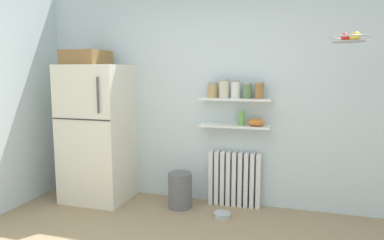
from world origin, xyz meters
name	(u,v)px	position (x,y,z in m)	size (l,w,h in m)	color
back_wall	(218,95)	(0.00, 2.05, 1.30)	(7.04, 0.10, 2.60)	silver
refrigerator	(97,130)	(-1.43, 1.67, 0.87)	(0.76, 0.70, 1.83)	silver
radiator	(234,179)	(0.24, 1.92, 0.32)	(0.61, 0.12, 0.65)	white
wall_shelf_lower	(235,126)	(0.24, 1.89, 0.96)	(0.81, 0.22, 0.03)	white
wall_shelf_upper	(235,99)	(0.24, 1.89, 1.27)	(0.81, 0.22, 0.03)	white
storage_jar_0	(213,90)	(-0.03, 1.89, 1.37)	(0.11, 0.11, 0.17)	tan
storage_jar_1	(224,89)	(0.10, 1.89, 1.38)	(0.11, 0.11, 0.21)	beige
storage_jar_2	(236,89)	(0.24, 1.89, 1.38)	(0.11, 0.11, 0.20)	silver
storage_jar_3	(247,91)	(0.37, 1.89, 1.36)	(0.10, 0.10, 0.17)	#5B7F4C
storage_jar_4	(259,90)	(0.50, 1.89, 1.37)	(0.11, 0.11, 0.19)	olive
vase	(242,118)	(0.31, 1.89, 1.05)	(0.08, 0.08, 0.16)	#66A84C
shelf_bowl	(256,122)	(0.48, 1.89, 1.01)	(0.19, 0.19, 0.08)	orange
trash_bin	(180,190)	(-0.36, 1.67, 0.21)	(0.27, 0.27, 0.41)	slate
pet_food_bowl	(222,215)	(0.18, 1.54, 0.03)	(0.18, 0.18, 0.05)	#B7B7BC
hanging_fruit_basket	(350,38)	(1.34, 1.42, 1.88)	(0.35, 0.35, 0.09)	#B2B2B7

